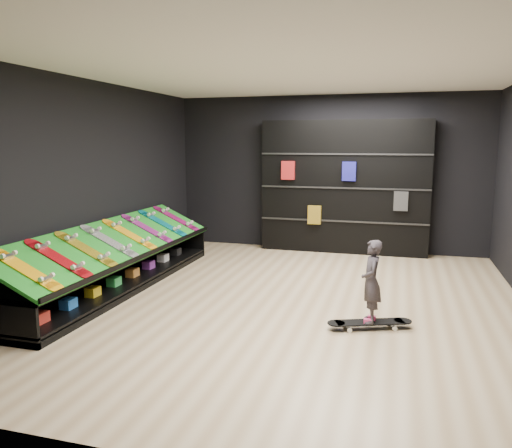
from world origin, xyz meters
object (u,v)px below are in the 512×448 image
(floor_skateboard, at_px, (370,325))
(child, at_px, (371,297))
(display_rack, at_px, (118,270))
(back_shelving, at_px, (344,187))

(floor_skateboard, bearing_deg, child, 0.00)
(display_rack, distance_m, child, 3.72)
(floor_skateboard, bearing_deg, display_rack, 147.67)
(display_rack, height_order, child, child)
(floor_skateboard, relative_size, child, 1.73)
(display_rack, relative_size, child, 7.94)
(back_shelving, distance_m, child, 4.17)
(display_rack, height_order, back_shelving, back_shelving)
(floor_skateboard, distance_m, child, 0.32)
(display_rack, bearing_deg, floor_skateboard, -10.56)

